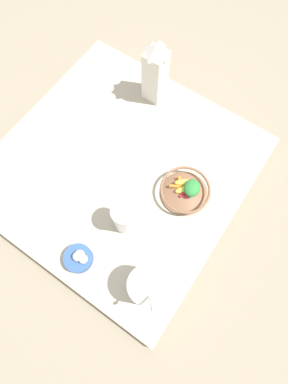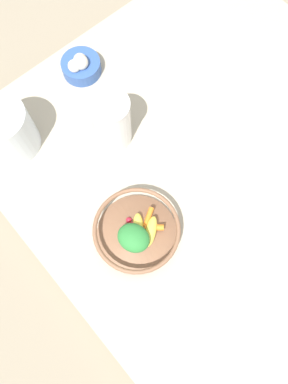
# 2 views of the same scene
# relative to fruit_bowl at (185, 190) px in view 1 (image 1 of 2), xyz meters

# --- Properties ---
(ground_plane) EXTENTS (6.00, 6.00, 0.00)m
(ground_plane) POSITION_rel_fruit_bowl_xyz_m (0.29, 0.05, -0.08)
(ground_plane) COLOR gray
(countertop) EXTENTS (0.99, 0.99, 0.05)m
(countertop) POSITION_rel_fruit_bowl_xyz_m (0.29, 0.05, -0.06)
(countertop) COLOR #B2A893
(countertop) RESTS_ON ground_plane
(fruit_bowl) EXTENTS (0.20, 0.20, 0.09)m
(fruit_bowl) POSITION_rel_fruit_bowl_xyz_m (0.00, 0.00, 0.00)
(fruit_bowl) COLOR brown
(fruit_bowl) RESTS_ON countertop
(milk_carton) EXTENTS (0.08, 0.08, 0.29)m
(milk_carton) POSITION_rel_fruit_bowl_xyz_m (0.37, -0.33, 0.11)
(milk_carton) COLOR silver
(milk_carton) RESTS_ON countertop
(yogurt_tub) EXTENTS (0.13, 0.13, 0.23)m
(yogurt_tub) POSITION_rel_fruit_bowl_xyz_m (-0.08, 0.38, 0.04)
(yogurt_tub) COLOR silver
(yogurt_tub) RESTS_ON countertop
(drinking_cup) EXTENTS (0.09, 0.09, 0.16)m
(drinking_cup) POSITION_rel_fruit_bowl_xyz_m (0.12, 0.23, 0.05)
(drinking_cup) COLOR white
(drinking_cup) RESTS_ON countertop
(garlic_bowl) EXTENTS (0.10, 0.10, 0.07)m
(garlic_bowl) POSITION_rel_fruit_bowl_xyz_m (0.18, 0.44, -0.01)
(garlic_bowl) COLOR #3356A3
(garlic_bowl) RESTS_ON countertop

